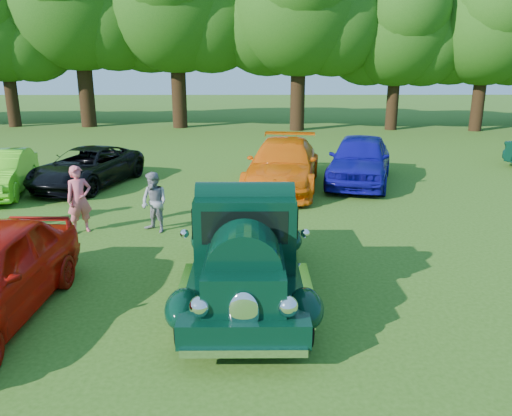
{
  "coord_description": "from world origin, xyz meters",
  "views": [
    {
      "loc": [
        1.11,
        -8.04,
        4.02
      ],
      "look_at": [
        1.19,
        2.0,
        1.1
      ],
      "focal_mm": 35.0,
      "sensor_mm": 36.0,
      "label": 1
    }
  ],
  "objects_px": {
    "hero_pickup": "(246,250)",
    "back_car_orange": "(283,165)",
    "back_car_lime": "(1,173)",
    "spectator_grey": "(154,202)",
    "back_car_black": "(87,167)",
    "back_car_blue": "(360,159)",
    "spectator_pink": "(79,199)"
  },
  "relations": [
    {
      "from": "hero_pickup",
      "to": "back_car_orange",
      "type": "relative_size",
      "value": 0.91
    },
    {
      "from": "back_car_lime",
      "to": "spectator_grey",
      "type": "distance_m",
      "value": 6.71
    },
    {
      "from": "back_car_black",
      "to": "back_car_lime",
      "type": "bearing_deg",
      "value": -140.06
    },
    {
      "from": "back_car_lime",
      "to": "back_car_blue",
      "type": "distance_m",
      "value": 11.77
    },
    {
      "from": "hero_pickup",
      "to": "back_car_orange",
      "type": "height_order",
      "value": "hero_pickup"
    },
    {
      "from": "spectator_pink",
      "to": "back_car_orange",
      "type": "bearing_deg",
      "value": 4.78
    },
    {
      "from": "back_car_black",
      "to": "spectator_pink",
      "type": "xyz_separation_m",
      "value": [
        1.37,
        -4.84,
        0.19
      ]
    },
    {
      "from": "hero_pickup",
      "to": "spectator_pink",
      "type": "distance_m",
      "value": 5.39
    },
    {
      "from": "hero_pickup",
      "to": "back_car_blue",
      "type": "height_order",
      "value": "hero_pickup"
    },
    {
      "from": "back_car_orange",
      "to": "back_car_blue",
      "type": "distance_m",
      "value": 2.78
    },
    {
      "from": "back_car_black",
      "to": "back_car_blue",
      "type": "xyz_separation_m",
      "value": [
        9.3,
        0.36,
        0.19
      ]
    },
    {
      "from": "back_car_lime",
      "to": "back_car_black",
      "type": "xyz_separation_m",
      "value": [
        2.38,
        1.08,
        -0.04
      ]
    },
    {
      "from": "back_car_lime",
      "to": "back_car_blue",
      "type": "height_order",
      "value": "back_car_blue"
    },
    {
      "from": "back_car_blue",
      "to": "spectator_grey",
      "type": "xyz_separation_m",
      "value": [
        -6.11,
        -5.18,
        -0.09
      ]
    },
    {
      "from": "back_car_lime",
      "to": "spectator_pink",
      "type": "distance_m",
      "value": 5.31
    },
    {
      "from": "spectator_pink",
      "to": "back_car_lime",
      "type": "bearing_deg",
      "value": 98.97
    },
    {
      "from": "back_car_lime",
      "to": "back_car_blue",
      "type": "relative_size",
      "value": 0.85
    },
    {
      "from": "back_car_orange",
      "to": "spectator_pink",
      "type": "xyz_separation_m",
      "value": [
        -5.24,
        -4.5,
        0.03
      ]
    },
    {
      "from": "hero_pickup",
      "to": "back_car_lime",
      "type": "bearing_deg",
      "value": 137.16
    },
    {
      "from": "back_car_black",
      "to": "spectator_grey",
      "type": "distance_m",
      "value": 5.78
    },
    {
      "from": "hero_pickup",
      "to": "spectator_grey",
      "type": "xyz_separation_m",
      "value": [
        -2.28,
        3.53,
        -0.1
      ]
    },
    {
      "from": "back_car_black",
      "to": "spectator_grey",
      "type": "bearing_deg",
      "value": -40.95
    },
    {
      "from": "back_car_black",
      "to": "spectator_pink",
      "type": "bearing_deg",
      "value": -58.64
    },
    {
      "from": "hero_pickup",
      "to": "spectator_grey",
      "type": "relative_size",
      "value": 3.33
    },
    {
      "from": "back_car_orange",
      "to": "back_car_black",
      "type": "bearing_deg",
      "value": -174.0
    },
    {
      "from": "hero_pickup",
      "to": "back_car_blue",
      "type": "relative_size",
      "value": 1.01
    },
    {
      "from": "hero_pickup",
      "to": "back_car_black",
      "type": "height_order",
      "value": "hero_pickup"
    },
    {
      "from": "hero_pickup",
      "to": "back_car_blue",
      "type": "xyz_separation_m",
      "value": [
        3.84,
        8.7,
        -0.01
      ]
    },
    {
      "from": "back_car_lime",
      "to": "spectator_pink",
      "type": "relative_size",
      "value": 2.5
    },
    {
      "from": "hero_pickup",
      "to": "spectator_grey",
      "type": "height_order",
      "value": "hero_pickup"
    },
    {
      "from": "spectator_pink",
      "to": "spectator_grey",
      "type": "height_order",
      "value": "spectator_pink"
    },
    {
      "from": "back_car_orange",
      "to": "back_car_lime",
      "type": "bearing_deg",
      "value": -166.38
    }
  ]
}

